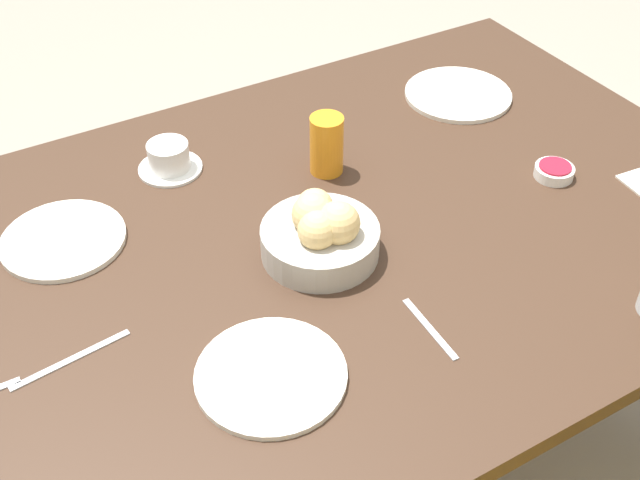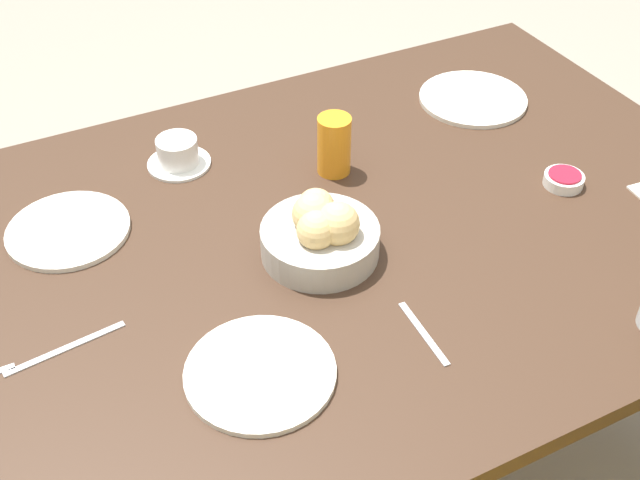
{
  "view_description": "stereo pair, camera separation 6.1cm",
  "coord_description": "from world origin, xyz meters",
  "px_view_note": "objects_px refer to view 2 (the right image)",
  "views": [
    {
      "loc": [
        0.57,
        0.94,
        1.62
      ],
      "look_at": [
        0.05,
        0.05,
        0.74
      ],
      "focal_mm": 45.0,
      "sensor_mm": 36.0,
      "label": 1
    },
    {
      "loc": [
        0.52,
        0.97,
        1.62
      ],
      "look_at": [
        0.05,
        0.05,
        0.74
      ],
      "focal_mm": 45.0,
      "sensor_mm": 36.0,
      "label": 2
    }
  ],
  "objects_px": {
    "juice_glass": "(334,145)",
    "jam_bowl_berry": "(564,179)",
    "coffee_cup": "(178,154)",
    "spoon_coffee": "(424,333)",
    "plate_near_left": "(473,99)",
    "plate_far_center": "(260,373)",
    "bread_basket": "(321,233)",
    "fork_silver": "(66,348)",
    "plate_near_right": "(68,230)"
  },
  "relations": [
    {
      "from": "juice_glass",
      "to": "fork_silver",
      "type": "relative_size",
      "value": 0.63
    },
    {
      "from": "bread_basket",
      "to": "coffee_cup",
      "type": "height_order",
      "value": "bread_basket"
    },
    {
      "from": "bread_basket",
      "to": "fork_silver",
      "type": "relative_size",
      "value": 1.07
    },
    {
      "from": "plate_near_right",
      "to": "plate_far_center",
      "type": "relative_size",
      "value": 0.97
    },
    {
      "from": "jam_bowl_berry",
      "to": "spoon_coffee",
      "type": "relative_size",
      "value": 0.53
    },
    {
      "from": "plate_near_left",
      "to": "fork_silver",
      "type": "distance_m",
      "value": 1.03
    },
    {
      "from": "coffee_cup",
      "to": "fork_silver",
      "type": "distance_m",
      "value": 0.5
    },
    {
      "from": "spoon_coffee",
      "to": "jam_bowl_berry",
      "type": "bearing_deg",
      "value": -154.97
    },
    {
      "from": "plate_near_left",
      "to": "plate_near_right",
      "type": "distance_m",
      "value": 0.91
    },
    {
      "from": "plate_far_center",
      "to": "fork_silver",
      "type": "xyz_separation_m",
      "value": [
        0.24,
        -0.18,
        -0.0
      ]
    },
    {
      "from": "plate_near_left",
      "to": "spoon_coffee",
      "type": "distance_m",
      "value": 0.72
    },
    {
      "from": "jam_bowl_berry",
      "to": "spoon_coffee",
      "type": "height_order",
      "value": "jam_bowl_berry"
    },
    {
      "from": "coffee_cup",
      "to": "jam_bowl_berry",
      "type": "distance_m",
      "value": 0.75
    },
    {
      "from": "juice_glass",
      "to": "plate_near_left",
      "type": "bearing_deg",
      "value": -166.35
    },
    {
      "from": "spoon_coffee",
      "to": "coffee_cup",
      "type": "bearing_deg",
      "value": -72.61
    },
    {
      "from": "coffee_cup",
      "to": "spoon_coffee",
      "type": "distance_m",
      "value": 0.63
    },
    {
      "from": "plate_far_center",
      "to": "juice_glass",
      "type": "xyz_separation_m",
      "value": [
        -0.33,
        -0.41,
        0.05
      ]
    },
    {
      "from": "coffee_cup",
      "to": "juice_glass",
      "type": "bearing_deg",
      "value": 149.59
    },
    {
      "from": "bread_basket",
      "to": "plate_far_center",
      "type": "distance_m",
      "value": 0.29
    },
    {
      "from": "plate_near_left",
      "to": "plate_far_center",
      "type": "relative_size",
      "value": 1.05
    },
    {
      "from": "bread_basket",
      "to": "juice_glass",
      "type": "relative_size",
      "value": 1.71
    },
    {
      "from": "juice_glass",
      "to": "spoon_coffee",
      "type": "height_order",
      "value": "juice_glass"
    },
    {
      "from": "bread_basket",
      "to": "spoon_coffee",
      "type": "distance_m",
      "value": 0.25
    },
    {
      "from": "bread_basket",
      "to": "plate_near_left",
      "type": "bearing_deg",
      "value": -150.19
    },
    {
      "from": "plate_far_center",
      "to": "spoon_coffee",
      "type": "bearing_deg",
      "value": 171.54
    },
    {
      "from": "jam_bowl_berry",
      "to": "fork_silver",
      "type": "bearing_deg",
      "value": -0.59
    },
    {
      "from": "coffee_cup",
      "to": "spoon_coffee",
      "type": "xyz_separation_m",
      "value": [
        -0.19,
        0.6,
        -0.02
      ]
    },
    {
      "from": "bread_basket",
      "to": "jam_bowl_berry",
      "type": "xyz_separation_m",
      "value": [
        -0.5,
        0.03,
        -0.03
      ]
    },
    {
      "from": "plate_near_left",
      "to": "spoon_coffee",
      "type": "height_order",
      "value": "plate_near_left"
    },
    {
      "from": "spoon_coffee",
      "to": "plate_far_center",
      "type": "bearing_deg",
      "value": -8.46
    },
    {
      "from": "juice_glass",
      "to": "fork_silver",
      "type": "height_order",
      "value": "juice_glass"
    },
    {
      "from": "plate_near_left",
      "to": "jam_bowl_berry",
      "type": "xyz_separation_m",
      "value": [
        0.03,
        0.33,
        0.01
      ]
    },
    {
      "from": "jam_bowl_berry",
      "to": "fork_silver",
      "type": "distance_m",
      "value": 0.95
    },
    {
      "from": "juice_glass",
      "to": "plate_near_right",
      "type": "bearing_deg",
      "value": -5.11
    },
    {
      "from": "plate_far_center",
      "to": "coffee_cup",
      "type": "distance_m",
      "value": 0.57
    },
    {
      "from": "juice_glass",
      "to": "coffee_cup",
      "type": "distance_m",
      "value": 0.31
    },
    {
      "from": "juice_glass",
      "to": "coffee_cup",
      "type": "relative_size",
      "value": 0.95
    },
    {
      "from": "plate_far_center",
      "to": "spoon_coffee",
      "type": "distance_m",
      "value": 0.26
    },
    {
      "from": "fork_silver",
      "to": "plate_near_right",
      "type": "bearing_deg",
      "value": -104.23
    },
    {
      "from": "bread_basket",
      "to": "coffee_cup",
      "type": "distance_m",
      "value": 0.39
    },
    {
      "from": "juice_glass",
      "to": "jam_bowl_berry",
      "type": "relative_size",
      "value": 1.57
    },
    {
      "from": "jam_bowl_berry",
      "to": "plate_near_right",
      "type": "bearing_deg",
      "value": -17.91
    },
    {
      "from": "bread_basket",
      "to": "plate_far_center",
      "type": "xyz_separation_m",
      "value": [
        0.2,
        0.2,
        -0.04
      ]
    },
    {
      "from": "bread_basket",
      "to": "plate_near_left",
      "type": "distance_m",
      "value": 0.61
    },
    {
      "from": "coffee_cup",
      "to": "fork_silver",
      "type": "bearing_deg",
      "value": 50.67
    },
    {
      "from": "plate_far_center",
      "to": "plate_near_left",
      "type": "bearing_deg",
      "value": -145.36
    },
    {
      "from": "jam_bowl_berry",
      "to": "fork_silver",
      "type": "xyz_separation_m",
      "value": [
        0.95,
        -0.01,
        -0.01
      ]
    },
    {
      "from": "plate_near_left",
      "to": "jam_bowl_berry",
      "type": "relative_size",
      "value": 3.12
    },
    {
      "from": "bread_basket",
      "to": "plate_near_right",
      "type": "bearing_deg",
      "value": -33.89
    },
    {
      "from": "juice_glass",
      "to": "jam_bowl_berry",
      "type": "distance_m",
      "value": 0.44
    }
  ]
}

